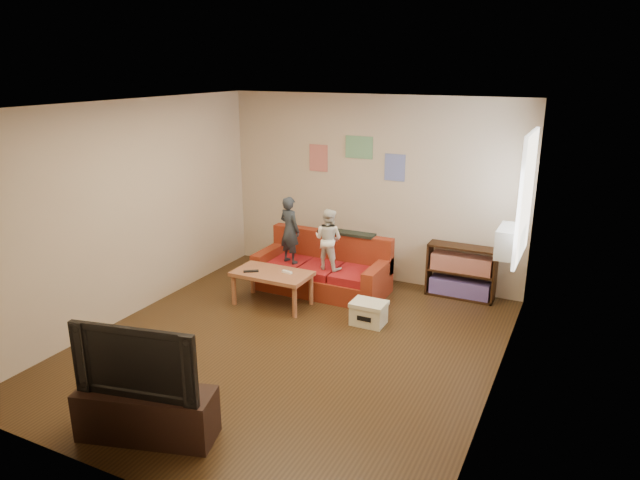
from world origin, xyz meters
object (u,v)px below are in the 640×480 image
at_px(sofa, 324,271).
at_px(coffee_table, 272,277).
at_px(bookshelf, 461,274).
at_px(tv_stand, 147,414).
at_px(television, 141,357).
at_px(child_b, 328,239).
at_px(file_box, 369,313).
at_px(child_a, 290,230).

relative_size(sofa, coffee_table, 1.81).
xyz_separation_m(bookshelf, tv_stand, (-1.72, -4.29, -0.11)).
height_order(tv_stand, television, television).
xyz_separation_m(bookshelf, television, (-1.72, -4.29, 0.43)).
bearing_deg(child_b, file_box, 149.75).
bearing_deg(child_a, tv_stand, 116.76).
xyz_separation_m(coffee_table, bookshelf, (2.20, 1.36, -0.07)).
height_order(child_b, tv_stand, child_b).
relative_size(child_a, coffee_table, 0.93).
xyz_separation_m(sofa, television, (0.11, -3.72, 0.49)).
distance_m(file_box, television, 3.12).
relative_size(child_a, bookshelf, 1.03).
relative_size(file_box, tv_stand, 0.36).
bearing_deg(tv_stand, file_box, 56.55).
xyz_separation_m(child_b, file_box, (0.86, -0.63, -0.66)).
distance_m(child_b, television, 3.56).
xyz_separation_m(child_a, television, (0.56, -3.56, -0.10)).
relative_size(sofa, child_b, 2.19).
bearing_deg(bookshelf, coffee_table, -148.18).
relative_size(sofa, child_a, 1.94).
height_order(sofa, file_box, sofa).
bearing_deg(bookshelf, child_b, -156.40).
bearing_deg(bookshelf, file_box, -120.95).
distance_m(child_b, coffee_table, 0.92).
bearing_deg(television, bookshelf, 56.65).
relative_size(child_a, tv_stand, 0.81).
height_order(child_b, television, child_b).
bearing_deg(child_a, coffee_table, 114.66).
relative_size(child_a, television, 0.86).
bearing_deg(child_b, television, 95.59).
relative_size(coffee_table, file_box, 2.41).
relative_size(child_a, child_b, 1.13).
relative_size(child_b, tv_stand, 0.72).
distance_m(child_a, bookshelf, 2.45).
bearing_deg(coffee_table, child_a, 96.83).
height_order(coffee_table, file_box, coffee_table).
bearing_deg(child_b, child_a, 6.25).
xyz_separation_m(child_b, tv_stand, (-0.04, -3.56, -0.59)).
height_order(bookshelf, tv_stand, bookshelf).
distance_m(child_a, tv_stand, 3.66).
distance_m(coffee_table, bookshelf, 2.59).
height_order(sofa, child_a, child_a).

